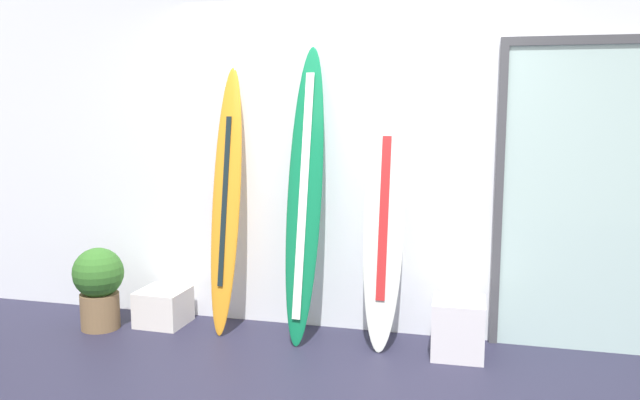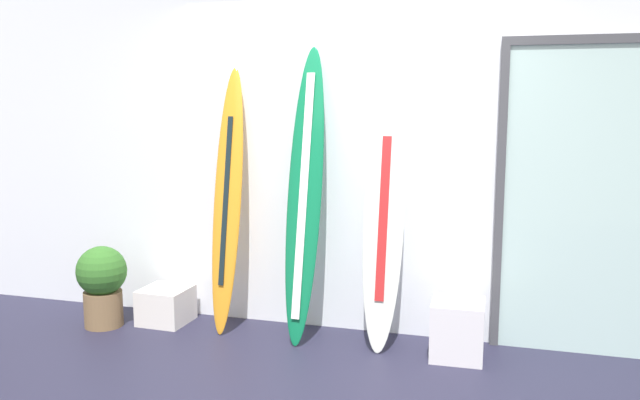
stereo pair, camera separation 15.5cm
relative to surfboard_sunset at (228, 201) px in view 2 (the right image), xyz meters
name	(u,v)px [view 2 (the right image)]	position (x,y,z in m)	size (l,w,h in m)	color
ground	(295,396)	(0.85, -0.96, -1.03)	(8.00, 8.00, 0.04)	#232236
wall_back	(347,148)	(0.85, 0.34, 0.39)	(7.20, 0.20, 2.80)	white
surfboard_sunset	(228,201)	(0.00, 0.00, 0.00)	(0.24, 0.43, 2.01)	orange
surfboard_emerald	(305,195)	(0.62, -0.03, 0.07)	(0.28, 0.50, 2.15)	#0F7143
surfboard_ivory	(384,220)	(1.20, 0.00, -0.09)	(0.30, 0.46, 1.87)	silver
display_block_left	(457,330)	(1.75, -0.11, -0.81)	(0.36, 0.36, 0.40)	silver
display_block_center	(166,305)	(-0.55, -0.02, -0.87)	(0.37, 0.37, 0.28)	silver
glass_door	(585,194)	(2.55, 0.22, 0.12)	(1.18, 0.06, 2.19)	silver
potted_plant	(102,282)	(-0.98, -0.23, -0.65)	(0.39, 0.39, 0.64)	brown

